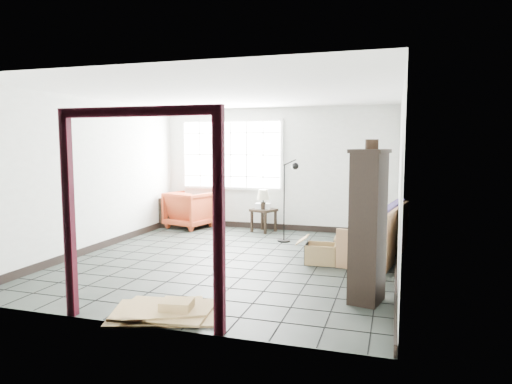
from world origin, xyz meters
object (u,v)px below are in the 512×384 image
(side_table, at_px, (264,213))
(tall_shelf, at_px, (368,225))
(futon_sofa, at_px, (379,238))
(armchair, at_px, (190,208))

(side_table, relative_size, tall_shelf, 0.32)
(futon_sofa, height_order, tall_shelf, tall_shelf)
(side_table, distance_m, tall_shelf, 4.44)
(side_table, bearing_deg, tall_shelf, -58.17)
(armchair, distance_m, side_table, 1.69)
(futon_sofa, relative_size, tall_shelf, 1.15)
(futon_sofa, bearing_deg, armchair, 169.61)
(armchair, bearing_deg, futon_sofa, 176.08)
(armchair, bearing_deg, side_table, -163.85)
(armchair, height_order, tall_shelf, tall_shelf)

